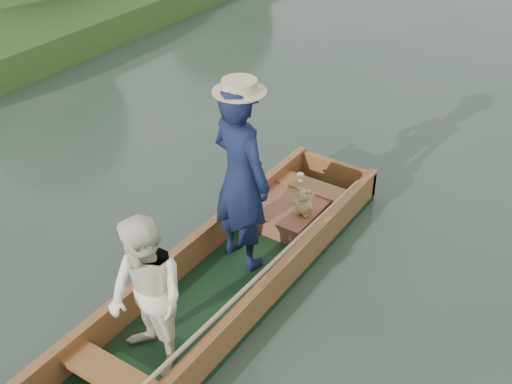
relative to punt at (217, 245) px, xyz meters
The scene contains 2 objects.
ground 0.67m from the punt, 56.73° to the left, with size 120.00×120.00×0.00m, color #283D30.
punt is the anchor object (origin of this frame).
Camera 1 is at (3.04, -4.00, 4.56)m, focal length 45.00 mm.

